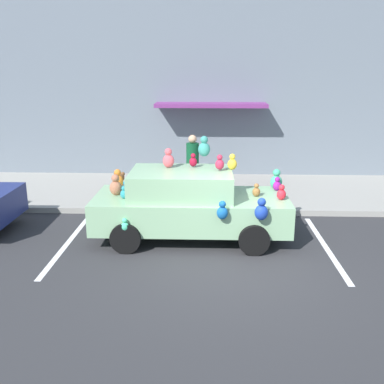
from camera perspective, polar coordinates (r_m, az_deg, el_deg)
ground_plane at (r=8.65m, az=5.01°, el=-9.49°), size 60.00×60.00×0.00m
sidewalk at (r=13.32m, az=3.96°, el=0.04°), size 24.00×4.00×0.15m
storefront_building at (r=14.97m, az=3.91°, el=13.89°), size 24.00×1.25×6.40m
parking_stripe_front at (r=9.88m, az=17.00°, el=-6.80°), size 0.12×3.60×0.01m
parking_stripe_rear at (r=10.02m, az=-15.89°, el=-6.40°), size 0.12×3.60×0.01m
plush_covered_car at (r=9.68m, az=-0.42°, el=-1.50°), size 4.25×2.09×2.23m
teddy_bear_on_sidewalk at (r=12.46m, az=-9.39°, el=0.78°), size 0.40×0.33×0.76m
pedestrian_near_shopfront at (r=13.14m, az=0.07°, el=3.62°), size 0.38×0.38×1.65m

